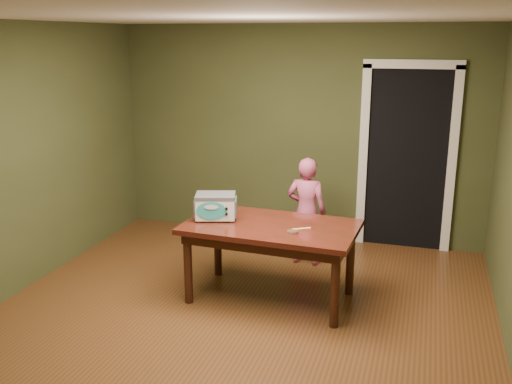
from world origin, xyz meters
TOP-DOWN VIEW (x-y plane):
  - floor at (0.00, 0.00)m, footprint 5.00×5.00m
  - room_shell at (0.00, 0.00)m, footprint 4.52×5.02m
  - doorway at (1.30, 2.78)m, footprint 1.10×0.66m
  - dining_table at (0.17, 0.64)m, footprint 1.64×0.98m
  - toy_oven at (-0.38, 0.65)m, footprint 0.45×0.37m
  - baking_pan at (0.42, 0.46)m, footprint 0.10×0.10m
  - spatula at (0.48, 0.59)m, footprint 0.17×0.12m
  - child at (0.31, 1.61)m, footprint 0.45×0.31m

SIDE VIEW (x-z plane):
  - floor at x=0.00m, z-range 0.00..0.00m
  - child at x=0.31m, z-range 0.00..1.20m
  - dining_table at x=0.17m, z-range 0.28..1.03m
  - spatula at x=0.48m, z-range 0.75..0.76m
  - baking_pan at x=0.42m, z-range 0.75..0.77m
  - toy_oven at x=-0.38m, z-range 0.76..1.01m
  - doorway at x=1.30m, z-range -0.07..2.18m
  - room_shell at x=0.00m, z-range 0.40..3.01m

